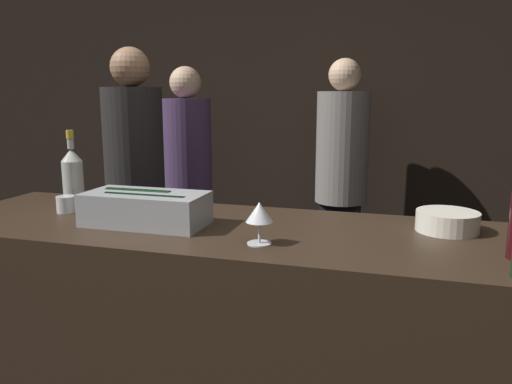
% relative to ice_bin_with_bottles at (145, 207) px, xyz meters
% --- Properties ---
extents(wall_back_chalkboard, '(6.40, 0.06, 2.80)m').
position_rel_ice_bin_with_bottles_xyz_m(wall_back_chalkboard, '(0.38, 2.24, 0.28)').
color(wall_back_chalkboard, black).
rests_on(wall_back_chalkboard, ground_plane).
extents(bar_counter, '(2.35, 0.67, 1.06)m').
position_rel_ice_bin_with_bottles_xyz_m(bar_counter, '(0.38, 0.06, -0.59)').
color(bar_counter, '#2D2116').
rests_on(bar_counter, ground_plane).
extents(ice_bin_with_bottles, '(0.42, 0.21, 0.12)m').
position_rel_ice_bin_with_bottles_xyz_m(ice_bin_with_bottles, '(0.00, 0.00, 0.00)').
color(ice_bin_with_bottles, '#9EA0A5').
rests_on(ice_bin_with_bottles, bar_counter).
extents(bowl_white, '(0.20, 0.20, 0.07)m').
position_rel_ice_bin_with_bottles_xyz_m(bowl_white, '(1.01, 0.21, -0.03)').
color(bowl_white, silver).
rests_on(bowl_white, bar_counter).
extents(wine_glass, '(0.08, 0.08, 0.13)m').
position_rel_ice_bin_with_bottles_xyz_m(wine_glass, '(0.45, -0.11, 0.03)').
color(wine_glass, silver).
rests_on(wine_glass, bar_counter).
extents(candle_votive, '(0.07, 0.07, 0.06)m').
position_rel_ice_bin_with_bottles_xyz_m(candle_votive, '(-0.39, 0.08, -0.03)').
color(candle_votive, silver).
rests_on(candle_votive, bar_counter).
extents(rose_wine_bottle, '(0.08, 0.08, 0.31)m').
position_rel_ice_bin_with_bottles_xyz_m(rose_wine_bottle, '(-0.43, 0.20, 0.06)').
color(rose_wine_bottle, '#B2B7AD').
rests_on(rose_wine_bottle, bar_counter).
extents(person_in_hoodie, '(0.35, 0.35, 1.74)m').
position_rel_ice_bin_with_bottles_xyz_m(person_in_hoodie, '(0.47, 1.80, -0.15)').
color(person_in_hoodie, black).
rests_on(person_in_hoodie, ground_plane).
extents(person_blond_tee, '(0.33, 0.33, 1.69)m').
position_rel_ice_bin_with_bottles_xyz_m(person_blond_tee, '(-0.55, 1.58, -0.17)').
color(person_blond_tee, black).
rests_on(person_blond_tee, ground_plane).
extents(person_grey_polo, '(0.32, 0.32, 1.75)m').
position_rel_ice_bin_with_bottles_xyz_m(person_grey_polo, '(-0.56, 0.91, -0.13)').
color(person_grey_polo, black).
rests_on(person_grey_polo, ground_plane).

